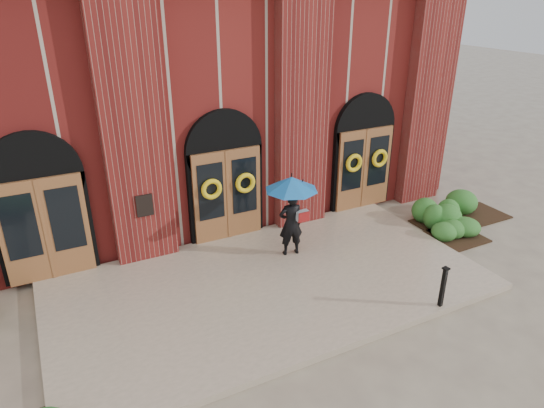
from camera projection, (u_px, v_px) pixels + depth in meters
ground at (274, 290)px, 11.33m from camera, size 90.00×90.00×0.00m
landing at (271, 284)px, 11.42m from camera, size 10.00×5.30×0.15m
church_building at (160, 80)px, 17.03m from camera, size 16.20×12.53×7.00m
man_with_umbrella at (291, 201)px, 12.01m from camera, size 1.53×1.53×2.12m
metal_post at (443, 286)px, 10.34m from camera, size 0.14×0.14×0.95m
hedge_wall_right at (463, 209)px, 14.62m from camera, size 2.77×1.11×0.71m
hedge_front_right at (456, 230)px, 13.62m from camera, size 1.35×1.16×0.48m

